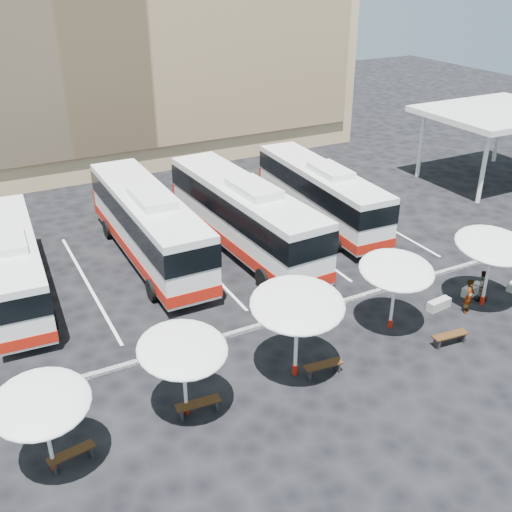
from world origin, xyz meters
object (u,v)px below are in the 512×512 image
sunshade_1 (183,349)px  conc_bench_1 (472,290)px  wood_bench_1 (198,405)px  bus_0 (13,263)px  sunshade_3 (397,270)px  conc_bench_0 (439,304)px  sunshade_0 (41,403)px  sunshade_4 (493,246)px  wood_bench_3 (450,337)px  passenger_1 (482,286)px  wood_bench_0 (72,454)px  bus_1 (148,223)px  sunshade_2 (297,305)px  passenger_0 (469,296)px  bus_3 (320,192)px  wood_bench_2 (323,366)px  bus_2 (244,214)px

sunshade_1 → conc_bench_1: size_ratio=2.95×
wood_bench_1 → bus_0: bearing=110.7°
sunshade_3 → conc_bench_0: sunshade_3 is taller
sunshade_0 → wood_bench_1: bearing=2.7°
sunshade_4 → wood_bench_3: bearing=-155.2°
passenger_1 → sunshade_1: bearing=24.6°
sunshade_1 → wood_bench_0: sunshade_1 is taller
bus_1 → conc_bench_1: size_ratio=10.40×
wood_bench_1 → conc_bench_1: (15.23, 1.64, -0.15)m
bus_1 → passenger_1: size_ratio=8.37×
sunshade_2 → wood_bench_3: sunshade_2 is taller
wood_bench_3 → passenger_1: bearing=27.6°
wood_bench_1 → passenger_0: bearing=2.4°
bus_0 → passenger_0: bearing=-28.1°
bus_1 → conc_bench_1: bus_1 is taller
bus_3 → wood_bench_2: size_ratio=7.45×
sunshade_0 → sunshade_4: (20.16, 0.99, 0.37)m
wood_bench_2 → passenger_1: size_ratio=1.05×
sunshade_2 → wood_bench_1: (-4.29, -0.33, -2.84)m
conc_bench_1 → conc_bench_0: bearing=-174.1°
sunshade_2 → conc_bench_1: (10.94, 1.31, -2.99)m
conc_bench_0 → passenger_0: passenger_0 is taller
bus_1 → sunshade_3: bearing=-57.6°
sunshade_3 → passenger_1: (5.36, -0.15, -2.11)m
sunshade_0 → wood_bench_1: sunshade_0 is taller
sunshade_1 → sunshade_4: bearing=2.0°
sunshade_4 → conc_bench_0: (-2.15, 0.64, -2.86)m
sunshade_4 → wood_bench_1: size_ratio=2.47×
sunshade_2 → conc_bench_0: sunshade_2 is taller
bus_0 → bus_1: 7.11m
passenger_1 → bus_2: bearing=-32.3°
bus_0 → sunshade_3: 17.85m
bus_0 → sunshade_0: 12.16m
wood_bench_0 → wood_bench_1: bearing=3.4°
sunshade_2 → wood_bench_3: 7.58m
bus_0 → conc_bench_0: bus_0 is taller
bus_2 → wood_bench_0: 16.96m
conc_bench_0 → sunshade_1: bearing=-174.9°
sunshade_0 → sunshade_2: bearing=3.5°
bus_2 → sunshade_1: bearing=-128.2°
wood_bench_2 → bus_1: bearing=101.9°
sunshade_1 → wood_bench_1: (0.38, -0.21, -2.44)m
bus_0 → passenger_0: size_ratio=6.72×
wood_bench_2 → sunshade_4: bearing=5.5°
wood_bench_0 → bus_0: bearing=89.5°
wood_bench_0 → wood_bench_3: 15.80m
bus_3 → conc_bench_1: 11.34m
sunshade_2 → wood_bench_0: sunshade_2 is taller
bus_1 → wood_bench_0: bus_1 is taller
sunshade_2 → wood_bench_3: size_ratio=2.87×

